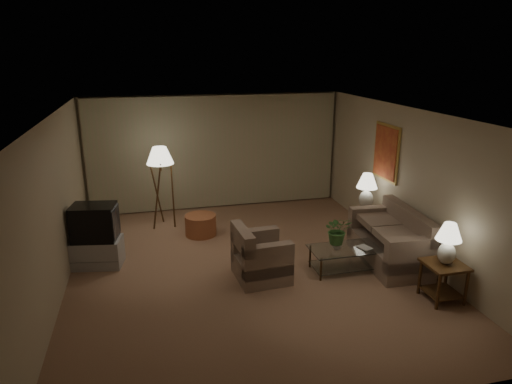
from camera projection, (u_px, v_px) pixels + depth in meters
ground at (248, 268)px, 8.01m from camera, size 7.00×7.00×0.00m
room_shell at (231, 153)px, 8.90m from camera, size 6.04×7.02×2.72m
sofa at (389, 242)px, 8.11m from camera, size 1.87×1.10×0.78m
armchair at (261, 258)px, 7.56m from camera, size 0.98×0.95×0.73m
side_table_near at (444, 275)px, 6.89m from camera, size 0.57×0.57×0.60m
side_table_far at (365, 217)px, 9.31m from camera, size 0.47×0.39×0.60m
table_lamp_near at (448, 240)px, 6.72m from camera, size 0.38×0.38×0.65m
table_lamp_far at (367, 188)px, 9.12m from camera, size 0.42×0.42×0.72m
coffee_table at (344, 256)px, 7.85m from camera, size 1.20×0.65×0.41m
tv_cabinet at (98, 252)px, 8.04m from camera, size 1.02×0.81×0.50m
crt_tv at (94, 222)px, 7.87m from camera, size 0.91×0.77×0.63m
floor_lamp at (162, 186)px, 9.66m from camera, size 0.57×0.57×1.75m
ottoman at (201, 225)px, 9.40m from camera, size 0.72×0.72×0.43m
vase at (337, 245)px, 7.75m from camera, size 0.19×0.19×0.17m
flowers at (338, 226)px, 7.65m from camera, size 0.51×0.46×0.50m
book at (361, 249)px, 7.77m from camera, size 0.24×0.28×0.02m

